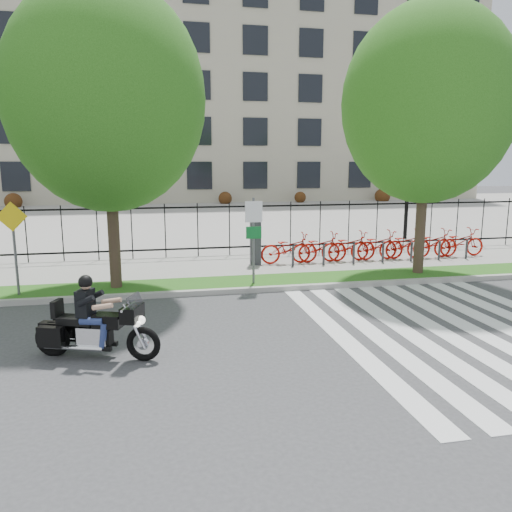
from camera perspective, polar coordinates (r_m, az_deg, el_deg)
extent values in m
plane|color=#38383A|center=(10.17, -1.81, -10.31)|extent=(120.00, 120.00, 0.00)
cube|color=#9C9992|center=(14.01, -4.71, -4.11)|extent=(60.00, 0.20, 0.15)
cube|color=#1B5415|center=(14.83, -5.11, -3.28)|extent=(60.00, 1.50, 0.15)
cube|color=gray|center=(17.26, -6.08, -1.32)|extent=(60.00, 3.50, 0.15)
cube|color=gray|center=(34.58, -8.99, 4.57)|extent=(80.00, 34.00, 0.10)
cube|color=#A9A288|center=(54.75, -10.40, 17.16)|extent=(60.00, 20.00, 20.00)
cylinder|color=black|center=(24.37, 16.91, 6.35)|extent=(0.14, 0.14, 4.00)
cylinder|color=black|center=(24.31, 17.15, 10.81)|extent=(0.06, 0.70, 0.70)
sphere|color=white|center=(24.15, 16.43, 11.09)|extent=(0.36, 0.36, 0.36)
sphere|color=white|center=(24.48, 17.90, 11.00)|extent=(0.36, 0.36, 0.36)
cylinder|color=#3A281F|center=(14.45, -16.01, 3.53)|extent=(0.32, 0.32, 3.59)
ellipsoid|color=#1E5112|center=(14.45, -16.72, 16.94)|extent=(5.28, 5.28, 6.07)
cylinder|color=#3A281F|center=(16.62, 18.34, 4.39)|extent=(0.32, 0.32, 3.66)
ellipsoid|color=#1E5112|center=(16.62, 19.05, 16.10)|extent=(5.22, 5.22, 6.00)
cube|color=#2D2D33|center=(17.12, -0.06, 1.46)|extent=(0.35, 0.25, 1.50)
imported|color=#AA0F06|center=(17.44, 3.81, 0.88)|extent=(2.03, 0.71, 1.07)
cylinder|color=#2D2D33|center=(17.00, 4.25, -0.01)|extent=(0.08, 0.08, 0.70)
imported|color=#AA0F06|center=(17.76, 7.23, 1.00)|extent=(2.03, 0.71, 1.07)
cylinder|color=#2D2D33|center=(17.33, 7.75, 0.13)|extent=(0.08, 0.08, 0.70)
imported|color=#AA0F06|center=(18.14, 10.52, 1.11)|extent=(2.03, 0.71, 1.07)
cylinder|color=#2D2D33|center=(17.72, 11.11, 0.26)|extent=(0.08, 0.08, 0.70)
imported|color=#AA0F06|center=(18.59, 13.66, 1.21)|extent=(2.03, 0.71, 1.07)
cylinder|color=#2D2D33|center=(18.17, 14.31, 0.38)|extent=(0.08, 0.08, 0.70)
imported|color=#AA0F06|center=(19.08, 16.65, 1.30)|extent=(2.03, 0.71, 1.07)
cylinder|color=#2D2D33|center=(18.68, 17.35, 0.50)|extent=(0.08, 0.08, 0.70)
imported|color=#AA0F06|center=(19.62, 19.49, 1.39)|extent=(2.03, 0.71, 1.07)
cylinder|color=#2D2D33|center=(19.23, 20.22, 0.61)|extent=(0.08, 0.08, 0.70)
imported|color=#AA0F06|center=(20.21, 22.16, 1.46)|extent=(2.03, 0.71, 1.07)
cylinder|color=#2D2D33|center=(19.83, 22.92, 0.71)|extent=(0.08, 0.08, 0.70)
cylinder|color=#59595B|center=(14.41, -0.29, 1.73)|extent=(0.07, 0.07, 2.50)
cube|color=white|center=(14.27, -0.26, 5.08)|extent=(0.50, 0.03, 0.60)
cube|color=#0C6626|center=(14.34, -0.26, 2.69)|extent=(0.45, 0.03, 0.35)
cylinder|color=#59595B|center=(14.59, -25.83, 0.57)|extent=(0.07, 0.07, 2.40)
cube|color=yellow|center=(14.44, -26.15, 4.06)|extent=(0.78, 0.03, 0.78)
torus|color=black|center=(9.61, -12.74, -9.78)|extent=(0.66, 0.34, 0.66)
torus|color=black|center=(10.38, -22.24, -8.76)|extent=(0.70, 0.38, 0.70)
cube|color=black|center=(9.49, -13.97, -6.37)|extent=(0.45, 0.59, 0.29)
cube|color=#26262B|center=(9.41, -13.65, -5.12)|extent=(0.30, 0.50, 0.29)
cube|color=silver|center=(9.95, -17.96, -8.69)|extent=(0.65, 0.50, 0.38)
cube|color=black|center=(9.73, -16.55, -7.09)|extent=(0.61, 0.49, 0.25)
cube|color=black|center=(10.01, -19.79, -6.90)|extent=(0.75, 0.55, 0.13)
cube|color=black|center=(10.13, -21.78, -5.58)|extent=(0.20, 0.34, 0.32)
cube|color=black|center=(10.03, -22.42, -8.53)|extent=(0.50, 0.31, 0.38)
cube|color=black|center=(10.50, -20.82, -7.57)|extent=(0.50, 0.31, 0.38)
cube|color=black|center=(9.83, -18.93, -5.08)|extent=(0.35, 0.44, 0.50)
sphere|color=tan|center=(9.72, -18.91, -3.03)|extent=(0.22, 0.22, 0.22)
sphere|color=black|center=(9.72, -18.92, -2.81)|extent=(0.26, 0.26, 0.26)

